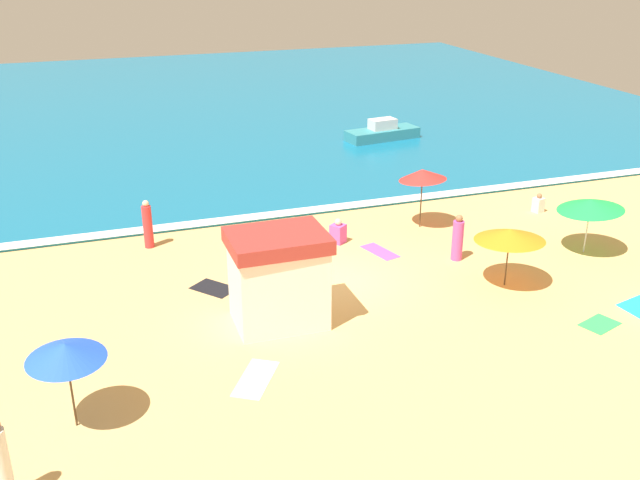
# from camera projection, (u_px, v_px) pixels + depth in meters

# --- Properties ---
(ground_plane) EXTENTS (60.00, 60.00, 0.00)m
(ground_plane) POSITION_uv_depth(u_px,v_px,m) (337.00, 281.00, 23.49)
(ground_plane) COLOR #E5B26B
(ocean_water) EXTENTS (60.00, 44.00, 0.10)m
(ocean_water) POSITION_uv_depth(u_px,v_px,m) (190.00, 105.00, 47.90)
(ocean_water) COLOR #146B93
(ocean_water) RESTS_ON ground_plane
(wave_breaker_foam) EXTENTS (57.00, 0.70, 0.01)m
(wave_breaker_foam) POSITION_uv_depth(u_px,v_px,m) (282.00, 213.00, 28.95)
(wave_breaker_foam) COLOR white
(wave_breaker_foam) RESTS_ON ocean_water
(lifeguard_cabana) EXTENTS (2.72, 2.08, 2.75)m
(lifeguard_cabana) POSITION_uv_depth(u_px,v_px,m) (278.00, 278.00, 20.46)
(lifeguard_cabana) COLOR white
(lifeguard_cabana) RESTS_ON ground_plane
(beach_umbrella_0) EXTENTS (3.00, 2.99, 2.07)m
(beach_umbrella_0) POSITION_uv_depth(u_px,v_px,m) (591.00, 205.00, 24.97)
(beach_umbrella_0) COLOR silver
(beach_umbrella_0) RESTS_ON ground_plane
(beach_umbrella_1) EXTENTS (2.54, 2.55, 1.98)m
(beach_umbrella_1) POSITION_uv_depth(u_px,v_px,m) (510.00, 235.00, 22.55)
(beach_umbrella_1) COLOR #4C3823
(beach_umbrella_1) RESTS_ON ground_plane
(beach_umbrella_2) EXTENTS (2.55, 2.56, 2.39)m
(beach_umbrella_2) POSITION_uv_depth(u_px,v_px,m) (423.00, 175.00, 27.06)
(beach_umbrella_2) COLOR #4C3823
(beach_umbrella_2) RESTS_ON ground_plane
(beach_umbrella_4) EXTENTS (2.35, 2.35, 2.18)m
(beach_umbrella_4) POSITION_uv_depth(u_px,v_px,m) (66.00, 352.00, 15.79)
(beach_umbrella_4) COLOR #4C3823
(beach_umbrella_4) RESTS_ON ground_plane
(beachgoer_0) EXTENTS (0.39, 0.39, 1.93)m
(beachgoer_0) POSITION_uv_depth(u_px,v_px,m) (1.00, 463.00, 13.98)
(beachgoer_0) COLOR white
(beachgoer_0) RESTS_ON ground_plane
(beachgoer_1) EXTENTS (0.66, 0.66, 0.93)m
(beachgoer_1) POSITION_uv_depth(u_px,v_px,m) (338.00, 233.00, 26.29)
(beachgoer_1) COLOR #D84CA5
(beachgoer_1) RESTS_ON ground_plane
(beachgoer_6) EXTENTS (0.47, 0.47, 1.64)m
(beachgoer_6) POSITION_uv_depth(u_px,v_px,m) (458.00, 239.00, 24.76)
(beachgoer_6) COLOR #D84CA5
(beachgoer_6) RESTS_ON ground_plane
(beachgoer_9) EXTENTS (0.45, 0.45, 0.79)m
(beachgoer_9) POSITION_uv_depth(u_px,v_px,m) (538.00, 204.00, 29.26)
(beachgoer_9) COLOR white
(beachgoer_9) RESTS_ON ground_plane
(beachgoer_11) EXTENTS (0.48, 0.48, 1.77)m
(beachgoer_11) POSITION_uv_depth(u_px,v_px,m) (148.00, 225.00, 25.74)
(beachgoer_11) COLOR red
(beachgoer_11) RESTS_ON ground_plane
(beach_towel_0) EXTENTS (1.57, 1.88, 0.01)m
(beach_towel_0) POSITION_uv_depth(u_px,v_px,m) (256.00, 379.00, 18.27)
(beach_towel_0) COLOR white
(beach_towel_0) RESTS_ON ground_plane
(beach_towel_1) EXTENTS (1.31, 1.10, 0.01)m
(beach_towel_1) POSITION_uv_depth(u_px,v_px,m) (600.00, 324.00, 20.84)
(beach_towel_1) COLOR green
(beach_towel_1) RESTS_ON ground_plane
(beach_towel_3) EXTENTS (1.02, 1.67, 0.01)m
(beach_towel_3) POSITION_uv_depth(u_px,v_px,m) (380.00, 251.00, 25.67)
(beach_towel_3) COLOR #D84CA5
(beach_towel_3) RESTS_ON ground_plane
(beach_towel_4) EXTENTS (1.54, 1.61, 0.01)m
(beach_towel_4) POSITION_uv_depth(u_px,v_px,m) (214.00, 288.00, 22.98)
(beach_towel_4) COLOR black
(beach_towel_4) RESTS_ON ground_plane
(small_boat_0) EXTENTS (4.20, 1.96, 1.12)m
(small_boat_0) POSITION_uv_depth(u_px,v_px,m) (382.00, 132.00, 39.45)
(small_boat_0) COLOR teal
(small_boat_0) RESTS_ON ocean_water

